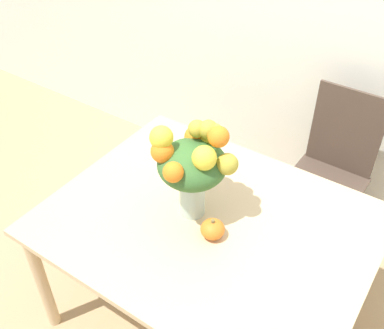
{
  "coord_description": "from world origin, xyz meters",
  "views": [
    {
      "loc": [
        0.72,
        -1.2,
        2.19
      ],
      "look_at": [
        -0.09,
        -0.0,
        1.01
      ],
      "focal_mm": 42.0,
      "sensor_mm": 36.0,
      "label": 1
    }
  ],
  "objects": [
    {
      "name": "ground_plane",
      "position": [
        0.0,
        0.0,
        0.0
      ],
      "size": [
        12.0,
        12.0,
        0.0
      ],
      "primitive_type": "plane",
      "color": "tan"
    },
    {
      "name": "dining_chair_near_window",
      "position": [
        0.27,
        0.91,
        0.51
      ],
      "size": [
        0.43,
        0.43,
        0.99
      ],
      "rotation": [
        0.0,
        0.0,
        -0.01
      ],
      "color": "#47382D",
      "rests_on": "ground_plane"
    },
    {
      "name": "flower_vase",
      "position": [
        -0.09,
        0.0,
        1.01
      ],
      "size": [
        0.35,
        0.35,
        0.48
      ],
      "color": "#B2CCBC",
      "rests_on": "dining_table"
    },
    {
      "name": "dining_table",
      "position": [
        0.0,
        0.0,
        0.65
      ],
      "size": [
        1.41,
        1.12,
        0.73
      ],
      "color": "#D1B284",
      "rests_on": "ground_plane"
    },
    {
      "name": "wall_back",
      "position": [
        0.0,
        1.24,
        1.35
      ],
      "size": [
        8.0,
        0.06,
        2.7
      ],
      "color": "silver",
      "rests_on": "ground_plane"
    },
    {
      "name": "pumpkin",
      "position": [
        0.06,
        -0.07,
        0.77
      ],
      "size": [
        0.1,
        0.1,
        0.1
      ],
      "color": "orange",
      "rests_on": "dining_table"
    }
  ]
}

